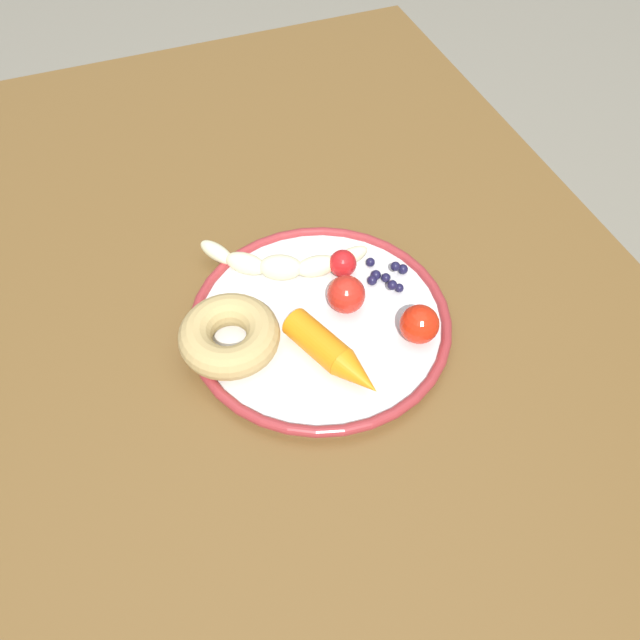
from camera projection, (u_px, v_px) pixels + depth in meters
ground_plane at (322, 542)px, 1.30m from camera, size 6.00×6.00×0.00m
dining_table at (323, 361)px, 0.81m from camera, size 1.28×0.78×0.71m
plate at (320, 322)px, 0.73m from camera, size 0.29×0.29×0.02m
banana at (282, 263)px, 0.76m from camera, size 0.11×0.19×0.03m
carrot_orange at (333, 355)px, 0.68m from camera, size 0.13×0.08×0.03m
donut at (229, 336)px, 0.69m from camera, size 0.15×0.15×0.04m
blueberry_pile at (387, 275)px, 0.76m from camera, size 0.06×0.05×0.02m
tomato_near at (348, 297)px, 0.72m from camera, size 0.04×0.04×0.04m
tomato_mid at (343, 264)px, 0.76m from camera, size 0.03×0.03×0.03m
tomato_far at (419, 324)px, 0.70m from camera, size 0.04×0.04×0.04m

